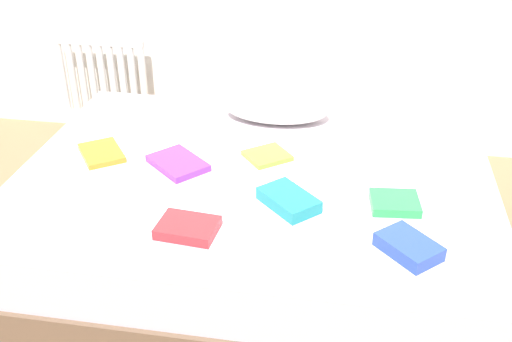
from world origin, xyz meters
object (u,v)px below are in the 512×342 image
(textbook_teal, at_px, (289,200))
(textbook_orange, at_px, (101,153))
(pillow, at_px, (277,108))
(textbook_blue, at_px, (409,247))
(radiator, at_px, (103,80))
(textbook_white, at_px, (352,169))
(bed, at_px, (254,223))
(textbook_purple, at_px, (178,164))
(textbook_red, at_px, (188,228))
(textbook_green, at_px, (395,203))
(textbook_lime, at_px, (267,156))

(textbook_teal, height_order, textbook_orange, textbook_teal)
(pillow, bearing_deg, textbook_blue, -59.14)
(radiator, relative_size, textbook_blue, 2.83)
(textbook_white, bearing_deg, bed, 174.93)
(textbook_purple, relative_size, textbook_orange, 1.11)
(bed, distance_m, textbook_red, 0.56)
(pillow, height_order, textbook_green, pillow)
(bed, height_order, pillow, pillow)
(textbook_teal, distance_m, textbook_lime, 0.39)
(textbook_green, distance_m, textbook_red, 0.78)
(radiator, relative_size, textbook_green, 3.20)
(textbook_green, height_order, textbook_blue, textbook_blue)
(textbook_purple, bearing_deg, textbook_orange, -144.59)
(textbook_green, bearing_deg, textbook_white, 121.01)
(textbook_red, bearing_deg, textbook_lime, 77.32)
(textbook_teal, relative_size, textbook_lime, 1.32)
(textbook_white, distance_m, textbook_lime, 0.38)
(bed, relative_size, textbook_purple, 8.07)
(textbook_teal, height_order, textbook_blue, same)
(pillow, relative_size, textbook_red, 2.47)
(bed, bearing_deg, textbook_blue, -36.32)
(pillow, bearing_deg, textbook_orange, -144.33)
(pillow, distance_m, textbook_lime, 0.41)
(textbook_white, bearing_deg, radiator, 130.45)
(pillow, height_order, textbook_teal, pillow)
(textbook_teal, bearing_deg, textbook_white, 96.31)
(textbook_red, bearing_deg, pillow, 85.22)
(textbook_green, distance_m, textbook_blue, 0.29)
(bed, relative_size, textbook_orange, 8.92)
(bed, xyz_separation_m, textbook_teal, (0.17, -0.23, 0.28))
(textbook_orange, bearing_deg, pillow, 89.83)
(pillow, xyz_separation_m, textbook_purple, (-0.35, -0.54, -0.05))
(textbook_green, distance_m, textbook_lime, 0.61)
(textbook_teal, xyz_separation_m, textbook_purple, (-0.50, 0.22, -0.01))
(textbook_teal, height_order, textbook_white, textbook_teal)
(pillow, bearing_deg, bed, -91.88)
(textbook_purple, bearing_deg, textbook_lime, 63.11)
(radiator, distance_m, pillow, 1.37)
(textbook_green, height_order, textbook_lime, textbook_green)
(textbook_red, height_order, textbook_lime, textbook_red)
(textbook_red, xyz_separation_m, textbook_lime, (0.19, 0.60, -0.01))
(textbook_blue, xyz_separation_m, textbook_orange, (-1.29, 0.48, -0.01))
(radiator, distance_m, textbook_purple, 1.48)
(textbook_lime, bearing_deg, textbook_teal, -107.65)
(bed, relative_size, pillow, 3.91)
(textbook_green, xyz_separation_m, textbook_lime, (-0.54, 0.30, -0.01))
(textbook_lime, bearing_deg, textbook_red, -146.43)
(textbook_blue, bearing_deg, pillow, 167.21)
(pillow, relative_size, textbook_purple, 2.06)
(pillow, height_order, textbook_lime, pillow)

